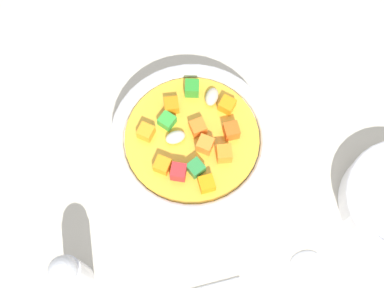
{
  "coord_description": "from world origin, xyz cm",
  "views": [
    {
      "loc": [
        -18.37,
        1.91,
        51.49
      ],
      "look_at": [
        0.0,
        0.0,
        2.2
      ],
      "focal_mm": 46.91,
      "sensor_mm": 36.0,
      "label": 1
    }
  ],
  "objects": [
    {
      "name": "ground_plane",
      "position": [
        0.0,
        0.0,
        -1.0
      ],
      "size": [
        140.0,
        140.0,
        2.0
      ],
      "primitive_type": "cube",
      "color": "#BAB2A0"
    },
    {
      "name": "soup_bowl_main",
      "position": [
        -0.0,
        -0.01,
        2.64
      ],
      "size": [
        16.81,
        16.81,
        5.79
      ],
      "color": "white",
      "rests_on": "ground_plane"
    },
    {
      "name": "spoon",
      "position": [
        -13.96,
        -4.06,
        0.41
      ],
      "size": [
        4.64,
        21.73,
        0.91
      ],
      "rotation": [
        0.0,
        0.0,
        4.86
      ],
      "color": "silver",
      "rests_on": "ground_plane"
    },
    {
      "name": "pepper_shaker",
      "position": [
        -12.26,
        12.53,
        4.15
      ],
      "size": [
        2.88,
        2.88,
        8.34
      ],
      "color": "silver",
      "rests_on": "ground_plane"
    }
  ]
}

